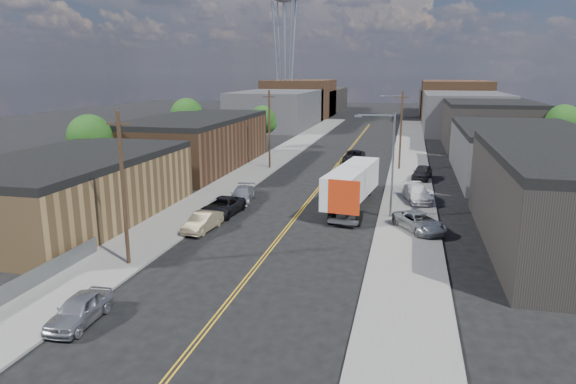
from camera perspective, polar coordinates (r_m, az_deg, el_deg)
The scene contains 33 objects.
ground at distance 79.81m, azimuth 6.52°, elevation 4.30°, with size 260.00×260.00×0.00m, color black.
centerline at distance 65.16m, azimuth 4.93°, elevation 2.31°, with size 0.32×120.00×0.01m, color gold.
sidewalk_left at distance 67.14m, azimuth -3.12°, elevation 2.73°, with size 5.00×140.00×0.15m, color slate.
sidewalk_right at distance 64.49m, azimuth 13.32°, elevation 1.95°, with size 5.00×140.00×0.15m, color slate.
warehouse_tan at distance 46.35m, azimuth -23.01°, elevation 0.32°, with size 12.00×22.00×5.60m.
warehouse_brown at distance 68.58m, azimuth -10.25°, elevation 5.49°, with size 12.00×26.00×6.60m.
industrial_right_b at distance 66.24m, azimuth 24.35°, elevation 4.03°, with size 14.00×24.00×6.10m.
industrial_right_c at distance 91.62m, azimuth 21.42°, elevation 7.03°, with size 14.00×22.00×7.60m.
skyline_left_a at distance 117.31m, azimuth -1.18°, elevation 9.20°, with size 16.00×30.00×8.00m, color #323134.
skyline_right_a at distance 114.14m, azimuth 18.88°, elevation 8.39°, with size 16.00×30.00×8.00m, color #323134.
skyline_left_b at distance 141.55m, azimuth 1.38°, elevation 10.31°, with size 16.00×26.00×10.00m, color #4D321E.
skyline_right_b at distance 138.93m, azimuth 17.98°, elevation 9.62°, with size 16.00×26.00×10.00m, color #4D321E.
skyline_left_c at distance 161.22m, azimuth 2.87°, elevation 10.13°, with size 16.00×40.00×7.00m, color black.
skyline_right_c at distance 158.93m, azimuth 17.40°, elevation 9.50°, with size 16.00×40.00×7.00m, color black.
streetlight_near at distance 43.91m, azimuth 11.06°, elevation 3.83°, with size 3.39×0.25×9.00m.
streetlight_far at distance 78.64m, azimuth 12.18°, elevation 7.87°, with size 3.39×0.25×9.00m.
utility_pole_left_near at distance 34.00m, azimuth -17.84°, elevation 0.39°, with size 1.60×0.26×10.00m.
utility_pole_left_far at distance 66.05m, azimuth -2.08°, elevation 7.01°, with size 1.60×0.26×10.00m.
utility_pole_right at distance 66.71m, azimuth 12.44°, elevation 6.77°, with size 1.60×0.26×10.00m.
chainlink_fence at distance 32.25m, azimuth -28.39°, elevation -9.66°, with size 0.05×16.00×1.22m.
tree_left_near at distance 59.01m, azimuth -21.10°, elevation 5.42°, with size 4.85×4.76×7.91m.
tree_left_mid at distance 80.74m, azimuth -11.12°, elevation 8.16°, with size 5.10×5.04×8.37m.
tree_left_far at distance 83.94m, azimuth -2.80°, elevation 7.95°, with size 4.35×4.20×6.97m.
tree_right_far at distance 81.37m, azimuth 28.29°, elevation 6.66°, with size 4.85×4.76×7.91m.
semi_truck at distance 48.29m, azimuth 7.31°, elevation 1.11°, with size 4.07×15.43×3.96m.
car_left_a at distance 28.30m, azimuth -22.15°, elevation -11.99°, with size 1.75×4.35×1.48m, color #A3A4A8.
car_left_b at distance 41.16m, azimuth -9.46°, elevation -3.29°, with size 1.56×4.48×1.47m, color #92805F.
car_left_c at distance 45.38m, azimuth -7.28°, elevation -1.61°, with size 2.55×5.53×1.54m, color black.
car_left_d at distance 49.69m, azimuth -5.12°, elevation -0.30°, with size 2.02×4.98×1.44m, color #A3A4A8.
car_right_lot_a at distance 41.46m, azimuth 14.39°, elevation -3.22°, with size 2.40×5.20×1.44m, color #9FA3A4.
car_right_lot_b at distance 50.74m, azimuth 14.19°, elevation -0.16°, with size 2.12×5.21×1.51m, color silver.
car_right_lot_c at distance 61.29m, azimuth 14.68°, elevation 2.13°, with size 1.89×4.69×1.60m, color black.
car_ahead_truck at distance 71.95m, azimuth 7.33°, elevation 3.95°, with size 2.69×5.83×1.62m, color black.
Camera 1 is at (9.18, -18.31, 12.36)m, focal length 32.00 mm.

